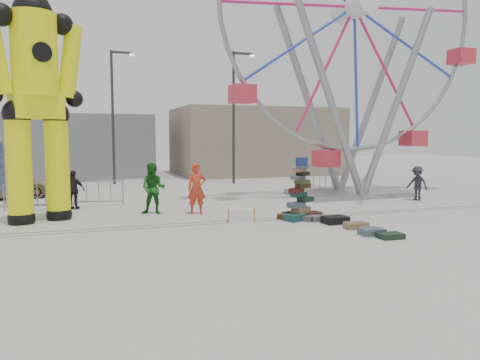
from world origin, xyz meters
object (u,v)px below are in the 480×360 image
object	(u,v)px
barricade_dummy_a	(32,196)
barricade_dummy_c	(99,193)
crash_test_dummy	(36,89)
steamer_trunk	(242,215)
suitcase_tower	(300,202)
parked_suv	(6,186)
barricade_dummy_b	(51,195)
pedestrian_grey	(417,183)
lamp_post_right	(235,110)
ferris_wheel	(354,32)
lamp_post_left	(114,110)
barricade_wheel_back	(325,181)
barricade_wheel_front	(363,189)
pedestrian_black	(74,190)
pedestrian_green	(153,188)
pedestrian_red	(197,189)

from	to	relation	value
barricade_dummy_a	barricade_dummy_c	size ratio (longest dim) A/B	1.00
crash_test_dummy	steamer_trunk	bearing A→B (deg)	-41.94
suitcase_tower	parked_suv	xyz separation A→B (m)	(-10.70, 9.27, -0.03)
barricade_dummy_b	pedestrian_grey	size ratio (longest dim) A/B	1.28
lamp_post_right	ferris_wheel	world-z (taller)	ferris_wheel
lamp_post_left	barricade_wheel_back	size ratio (longest dim) A/B	4.00
barricade_wheel_front	barricade_dummy_c	bearing A→B (deg)	114.86
barricade_dummy_c	pedestrian_black	xyz separation A→B (m)	(-0.98, -0.68, 0.23)
barricade_wheel_back	pedestrian_black	distance (m)	12.77
barricade_dummy_a	barricade_wheel_front	bearing A→B (deg)	-8.07
suitcase_tower	barricade_dummy_b	world-z (taller)	suitcase_tower
lamp_post_right	barricade_wheel_front	xyz separation A→B (m)	(2.93, -9.45, -3.93)
crash_test_dummy	barricade_wheel_front	xyz separation A→B (m)	(13.27, 0.59, -3.95)
steamer_trunk	barricade_wheel_front	size ratio (longest dim) A/B	0.47
ferris_wheel	pedestrian_green	size ratio (longest dim) A/B	8.33
barricade_wheel_front	lamp_post_left	bearing A→B (deg)	78.61
barricade_wheel_front	pedestrian_green	size ratio (longest dim) A/B	1.04
lamp_post_right	suitcase_tower	distance (m)	13.16
ferris_wheel	barricade_wheel_front	world-z (taller)	ferris_wheel
ferris_wheel	barricade_dummy_a	size ratio (longest dim) A/B	8.04
suitcase_tower	lamp_post_right	bearing A→B (deg)	62.83
barricade_dummy_b	barricade_wheel_back	distance (m)	13.58
ferris_wheel	barricade_dummy_a	distance (m)	16.26
steamer_trunk	barricade_wheel_front	world-z (taller)	barricade_wheel_front
suitcase_tower	ferris_wheel	size ratio (longest dim) A/B	0.14
lamp_post_left	pedestrian_green	xyz separation A→B (m)	(0.57, -11.72, -3.52)
barricade_dummy_c	barricade_dummy_b	bearing A→B (deg)	-160.61
lamp_post_right	pedestrian_red	size ratio (longest dim) A/B	4.16
barricade_wheel_front	parked_suv	xyz separation A→B (m)	(-15.30, 6.25, 0.03)
lamp_post_left	pedestrian_red	size ratio (longest dim) A/B	4.16
pedestrian_red	pedestrian_black	bearing A→B (deg)	152.40
barricade_dummy_b	parked_suv	xyz separation A→B (m)	(-2.19, 3.96, 0.03)
lamp_post_right	ferris_wheel	xyz separation A→B (m)	(3.63, -7.27, 3.43)
lamp_post_left	pedestrian_grey	xyz separation A→B (m)	(12.50, -11.88, -3.70)
lamp_post_right	barricade_dummy_b	size ratio (longest dim) A/B	4.00
barricade_wheel_back	ferris_wheel	bearing A→B (deg)	-1.11
pedestrian_red	barricade_dummy_b	bearing A→B (deg)	153.35
lamp_post_left	pedestrian_red	world-z (taller)	lamp_post_left
suitcase_tower	parked_suv	bearing A→B (deg)	119.55
barricade_dummy_a	barricade_wheel_front	distance (m)	13.96
barricade_dummy_c	parked_suv	bearing A→B (deg)	149.03
lamp_post_right	lamp_post_left	world-z (taller)	same
lamp_post_left	suitcase_tower	distance (m)	15.89
lamp_post_right	pedestrian_black	bearing A→B (deg)	-140.83
ferris_wheel	barricade_dummy_c	bearing A→B (deg)	177.08
pedestrian_grey	lamp_post_left	bearing A→B (deg)	-153.65
barricade_dummy_b	lamp_post_left	bearing A→B (deg)	74.46
barricade_wheel_back	pedestrian_green	bearing A→B (deg)	-77.26
lamp_post_right	barricade_dummy_c	distance (m)	11.49
crash_test_dummy	barricade_wheel_back	distance (m)	14.94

